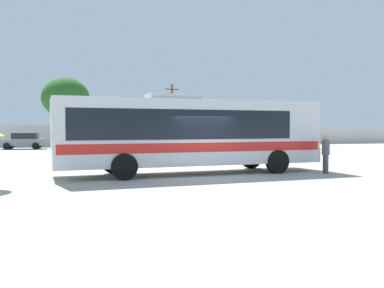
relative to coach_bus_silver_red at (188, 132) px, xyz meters
name	(u,v)px	position (x,y,z in m)	size (l,w,h in m)	color
ground_plane	(157,159)	(0.34, 8.82, -1.84)	(300.00, 300.00, 0.00)	#A3A099
perimeter_wall	(122,135)	(0.34, 28.73, -0.68)	(80.00, 0.30, 2.32)	beige
coach_bus_silver_red	(188,132)	(0.00, 0.00, 0.00)	(11.88, 3.44, 3.45)	silver
attendant_by_bus_door	(326,152)	(5.87, -1.55, -0.89)	(0.36, 0.36, 1.69)	#4C4C51
parked_car_leftmost_grey	(24,141)	(-9.36, 24.65, -1.04)	(4.15, 2.18, 1.52)	slate
parked_car_second_white	(95,140)	(-2.78, 25.02, -1.06)	(4.20, 2.04, 1.48)	silver
parked_car_third_silver	(153,140)	(3.00, 24.39, -1.07)	(4.47, 2.20, 1.45)	#B7BABF
utility_pole_near	(172,113)	(6.71, 31.88, 1.96)	(1.77, 0.59, 7.25)	#4C3823
roadside_tree_midleft	(66,98)	(-5.64, 32.62, 3.60)	(5.38, 5.38, 7.74)	brown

